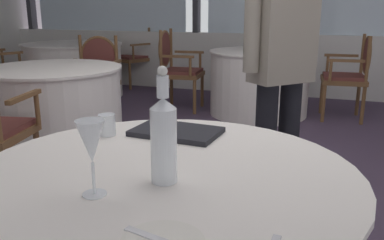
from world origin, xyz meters
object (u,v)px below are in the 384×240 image
dining_chair_2_1 (96,73)px  diner_person_0 (282,60)px  water_bottle (164,137)px  wine_glass (91,143)px  dining_chair_1_0 (352,71)px  water_tumbler (107,125)px  menu_book (176,132)px  dining_chair_1_1 (175,64)px  dining_chair_3_0 (136,52)px

dining_chair_2_1 → diner_person_0: size_ratio=0.57×
water_bottle → diner_person_0: diner_person_0 is taller
wine_glass → dining_chair_2_1: wine_glass is taller
dining_chair_1_0 → water_tumbler: bearing=69.0°
menu_book → diner_person_0: 1.07m
water_tumbler → dining_chair_1_0: bearing=74.4°
wine_glass → dining_chair_1_0: (0.73, 3.95, -0.33)m
water_tumbler → dining_chair_1_1: size_ratio=0.09×
dining_chair_3_0 → diner_person_0: 4.37m
dining_chair_2_1 → menu_book: bearing=26.3°
water_tumbler → dining_chair_3_0: (-2.19, 4.54, -0.24)m
diner_person_0 → dining_chair_3_0: bearing=170.6°
dining_chair_2_1 → diner_person_0: 2.53m
wine_glass → diner_person_0: 1.62m
water_bottle → wine_glass: 0.20m
water_bottle → dining_chair_2_1: 3.45m
wine_glass → menu_book: 0.59m
menu_book → dining_chair_3_0: 5.07m
dining_chair_1_0 → wine_glass: bearing=74.2°
menu_book → dining_chair_2_1: dining_chair_2_1 is taller
wine_glass → dining_chair_1_0: size_ratio=0.22×
dining_chair_1_1 → diner_person_0: bearing=-60.0°
dining_chair_1_1 → dining_chair_2_1: size_ratio=1.04×
wine_glass → dining_chair_1_1: bearing=108.6°
water_tumbler → dining_chair_1_0: size_ratio=0.09×
dining_chair_2_1 → water_bottle: bearing=23.6°
water_bottle → water_tumbler: (-0.38, 0.33, -0.09)m
dining_chair_1_0 → dining_chair_1_1: size_ratio=0.97×
menu_book → dining_chair_1_0: (0.73, 3.38, -0.20)m
water_bottle → menu_book: bearing=107.2°
water_tumbler → menu_book: size_ratio=0.25×
water_bottle → menu_book: 0.47m
dining_chair_1_0 → dining_chair_2_1: 2.77m
dining_chair_3_0 → water_bottle: bearing=52.1°
dining_chair_1_1 → diner_person_0: (1.53, -2.16, 0.35)m
dining_chair_1_0 → menu_book: bearing=72.5°
menu_book → dining_chair_2_1: size_ratio=0.36×
dining_chair_2_1 → dining_chair_3_0: dining_chair_2_1 is taller
dining_chair_1_0 → dining_chair_3_0: bearing=-23.9°
wine_glass → dining_chair_2_1: size_ratio=0.22×
water_tumbler → dining_chair_3_0: bearing=115.8°
dining_chair_1_1 → dining_chair_3_0: 1.71m
menu_book → dining_chair_3_0: size_ratio=0.36×
wine_glass → diner_person_0: diner_person_0 is taller
dining_chair_1_1 → water_tumbler: bearing=-78.0°
menu_book → wine_glass: bearing=-86.3°
water_tumbler → menu_book: water_tumbler is taller
water_tumbler → dining_chair_3_0: 5.05m
water_bottle → dining_chair_1_1: (-1.41, 3.62, -0.31)m
water_bottle → menu_book: (-0.13, 0.43, -0.12)m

